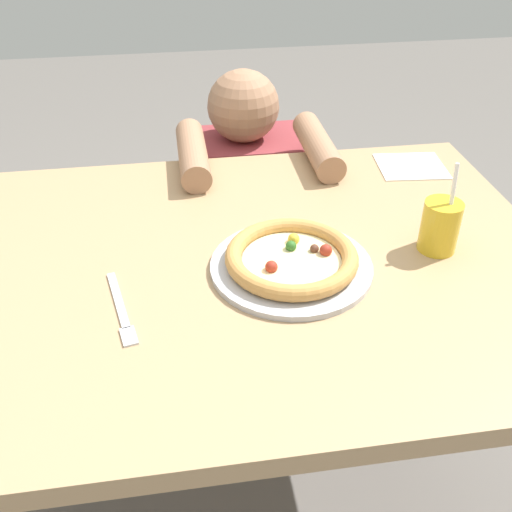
# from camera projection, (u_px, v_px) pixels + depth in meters

# --- Properties ---
(ground_plane) EXTENTS (8.00, 8.00, 0.00)m
(ground_plane) POSITION_uv_depth(u_px,v_px,m) (236.00, 493.00, 1.57)
(ground_plane) COLOR #66605B
(dining_table) EXTENTS (1.28, 0.90, 0.75)m
(dining_table) POSITION_uv_depth(u_px,v_px,m) (230.00, 304.00, 1.20)
(dining_table) COLOR tan
(dining_table) RESTS_ON ground
(pizza_near) EXTENTS (0.30, 0.30, 0.04)m
(pizza_near) POSITION_uv_depth(u_px,v_px,m) (292.00, 260.00, 1.11)
(pizza_near) COLOR #B7B7BC
(pizza_near) RESTS_ON dining_table
(drink_cup_colored) EXTENTS (0.07, 0.07, 0.18)m
(drink_cup_colored) POSITION_uv_depth(u_px,v_px,m) (440.00, 226.00, 1.14)
(drink_cup_colored) COLOR gold
(drink_cup_colored) RESTS_ON dining_table
(paper_napkin) EXTENTS (0.17, 0.16, 0.00)m
(paper_napkin) POSITION_uv_depth(u_px,v_px,m) (411.00, 166.00, 1.47)
(paper_napkin) COLOR white
(paper_napkin) RESTS_ON dining_table
(fork) EXTENTS (0.06, 0.20, 0.00)m
(fork) POSITION_uv_depth(u_px,v_px,m) (121.00, 311.00, 1.02)
(fork) COLOR silver
(fork) RESTS_ON dining_table
(diner_seated) EXTENTS (0.38, 0.51, 0.91)m
(diner_seated) POSITION_uv_depth(u_px,v_px,m) (245.00, 225.00, 1.85)
(diner_seated) COLOR #333847
(diner_seated) RESTS_ON ground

